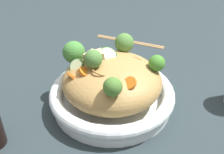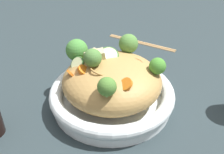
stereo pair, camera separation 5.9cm
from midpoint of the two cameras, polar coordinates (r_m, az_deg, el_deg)
The scene contains 8 objects.
ground_plane at distance 0.64m, azimuth -2.67°, elevation -5.76°, with size 3.00×3.00×0.00m, color #273336.
serving_bowl at distance 0.62m, azimuth -2.73°, elevation -3.99°, with size 0.28×0.28×0.05m.
noodle_heap at distance 0.60m, azimuth -2.83°, elevation -0.83°, with size 0.22×0.22×0.10m.
broccoli_florets at distance 0.59m, azimuth -4.36°, elevation 4.27°, with size 0.21×0.21×0.07m.
carrot_coins at distance 0.56m, azimuth -6.16°, elevation 0.81°, with size 0.13×0.16×0.03m.
zucchini_slices at distance 0.60m, azimuth -6.09°, elevation 3.71°, with size 0.12×0.05×0.04m.
chicken_chunks at distance 0.59m, azimuth -6.58°, elevation 3.97°, with size 0.05×0.04×0.03m.
chopsticks_pair at distance 0.91m, azimuth 1.88°, elevation 7.56°, with size 0.19×0.17×0.01m.
Camera 1 is at (-0.16, -0.47, 0.41)m, focal length 43.39 mm.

